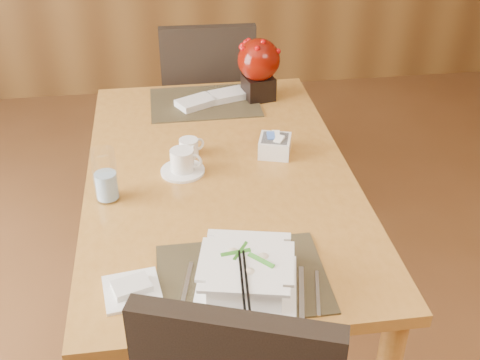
{
  "coord_description": "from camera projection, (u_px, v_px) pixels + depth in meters",
  "views": [
    {
      "loc": [
        -0.17,
        -1.15,
        1.84
      ],
      "look_at": [
        0.04,
        0.35,
        0.87
      ],
      "focal_mm": 45.0,
      "sensor_mm": 36.0,
      "label": 1
    }
  ],
  "objects": [
    {
      "name": "dining_table",
      "position": [
        220.0,
        195.0,
        2.11
      ],
      "size": [
        0.9,
        1.5,
        0.75
      ],
      "color": "#B37931",
      "rests_on": "ground"
    },
    {
      "name": "placemat_near",
      "position": [
        242.0,
        278.0,
        1.6
      ],
      "size": [
        0.45,
        0.33,
        0.01
      ],
      "primitive_type": "cube",
      "color": "black",
      "rests_on": "dining_table"
    },
    {
      "name": "placemat_far",
      "position": [
        205.0,
        102.0,
        2.52
      ],
      "size": [
        0.45,
        0.33,
        0.01
      ],
      "primitive_type": "cube",
      "color": "black",
      "rests_on": "dining_table"
    },
    {
      "name": "soup_setting",
      "position": [
        246.0,
        276.0,
        1.54
      ],
      "size": [
        0.31,
        0.31,
        0.11
      ],
      "rotation": [
        0.0,
        0.0,
        -0.22
      ],
      "color": "white",
      "rests_on": "dining_table"
    },
    {
      "name": "coffee_cup",
      "position": [
        182.0,
        163.0,
        2.04
      ],
      "size": [
        0.15,
        0.15,
        0.09
      ],
      "rotation": [
        0.0,
        0.0,
        -0.38
      ],
      "color": "white",
      "rests_on": "dining_table"
    },
    {
      "name": "water_glass",
      "position": [
        105.0,
        175.0,
        1.87
      ],
      "size": [
        0.09,
        0.09,
        0.18
      ],
      "primitive_type": "cylinder",
      "rotation": [
        0.0,
        0.0,
        0.24
      ],
      "color": "silver",
      "rests_on": "dining_table"
    },
    {
      "name": "creamer_jug",
      "position": [
        189.0,
        148.0,
        2.14
      ],
      "size": [
        0.11,
        0.11,
        0.06
      ],
      "primitive_type": null,
      "rotation": [
        0.0,
        0.0,
        0.4
      ],
      "color": "white",
      "rests_on": "dining_table"
    },
    {
      "name": "sugar_caddy",
      "position": [
        275.0,
        146.0,
        2.14
      ],
      "size": [
        0.14,
        0.14,
        0.07
      ],
      "primitive_type": "cube",
      "rotation": [
        0.0,
        0.0,
        -0.29
      ],
      "color": "white",
      "rests_on": "dining_table"
    },
    {
      "name": "berry_decor",
      "position": [
        259.0,
        65.0,
        2.48
      ],
      "size": [
        0.18,
        0.18,
        0.26
      ],
      "rotation": [
        0.0,
        0.0,
        0.21
      ],
      "color": "black",
      "rests_on": "dining_table"
    },
    {
      "name": "napkins_far",
      "position": [
        214.0,
        98.0,
        2.52
      ],
      "size": [
        0.32,
        0.21,
        0.03
      ],
      "primitive_type": null,
      "rotation": [
        0.0,
        0.0,
        0.37
      ],
      "color": "silver",
      "rests_on": "dining_table"
    },
    {
      "name": "bread_plate",
      "position": [
        132.0,
        290.0,
        1.56
      ],
      "size": [
        0.16,
        0.16,
        0.01
      ],
      "primitive_type": "cube",
      "rotation": [
        0.0,
        0.0,
        0.14
      ],
      "color": "white",
      "rests_on": "dining_table"
    },
    {
      "name": "far_chair",
      "position": [
        208.0,
        103.0,
        2.99
      ],
      "size": [
        0.47,
        0.47,
        0.98
      ],
      "rotation": [
        0.0,
        0.0,
        3.11
      ],
      "color": "black",
      "rests_on": "ground"
    }
  ]
}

